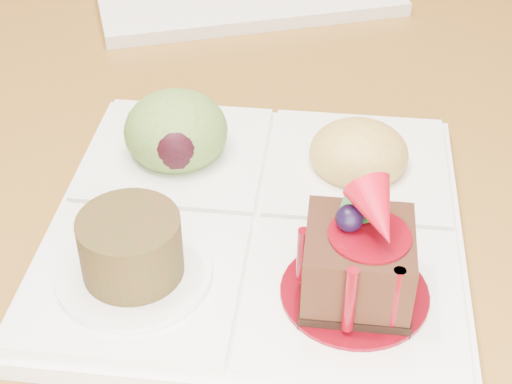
{
  "coord_description": "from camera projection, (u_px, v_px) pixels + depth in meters",
  "views": [
    {
      "loc": [
        0.17,
        -0.8,
        1.07
      ],
      "look_at": [
        0.2,
        -0.44,
        0.79
      ],
      "focal_mm": 55.0,
      "sensor_mm": 36.0,
      "label": 1
    }
  ],
  "objects": [
    {
      "name": "dining_table",
      "position": [
        37.0,
        25.0,
        0.85
      ],
      "size": [
        1.0,
        1.8,
        0.75
      ],
      "color": "olive",
      "rests_on": "ground"
    },
    {
      "name": "sampler_plate",
      "position": [
        254.0,
        208.0,
        0.47
      ],
      "size": [
        0.29,
        0.29,
        0.1
      ],
      "rotation": [
        0.0,
        0.0,
        -0.21
      ],
      "color": "white",
      "rests_on": "dining_table"
    }
  ]
}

